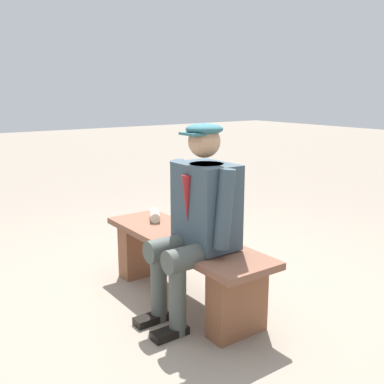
% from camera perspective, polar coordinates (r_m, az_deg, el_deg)
% --- Properties ---
extents(ground_plane, '(30.00, 30.00, 0.00)m').
position_cam_1_polar(ground_plane, '(3.44, -1.07, -13.39)').
color(ground_plane, gray).
extents(bench, '(1.56, 0.45, 0.49)m').
position_cam_1_polar(bench, '(3.32, -1.09, -8.55)').
color(bench, brown).
rests_on(bench, ground).
extents(seated_man, '(0.57, 0.64, 1.31)m').
position_cam_1_polar(seated_man, '(2.94, 0.78, -2.88)').
color(seated_man, '#374853').
rests_on(seated_man, ground).
extents(rolled_magazine, '(0.22, 0.17, 0.08)m').
position_cam_1_polar(rolled_magazine, '(3.67, -4.71, -2.94)').
color(rolled_magazine, beige).
rests_on(rolled_magazine, bench).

